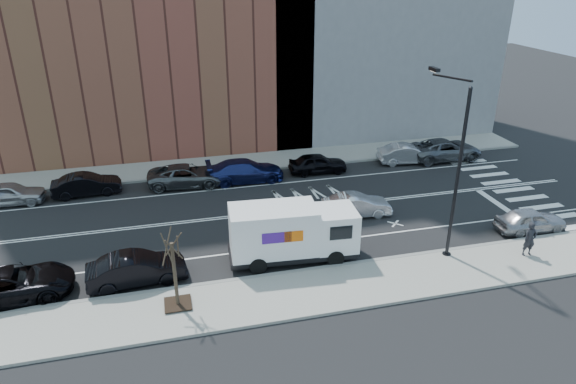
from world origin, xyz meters
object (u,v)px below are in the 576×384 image
far_parked_b (87,185)px  near_parked_front (530,220)px  far_parked_a (9,194)px  driving_sedan (356,205)px  fedex_van (292,232)px  pedestrian (530,239)px

far_parked_b → near_parked_front: far_parked_b is taller
far_parked_a → driving_sedan: size_ratio=1.02×
far_parked_b → near_parked_front: 27.81m
fedex_van → near_parked_front: bearing=2.4°
far_parked_a → pedestrian: (27.85, -13.81, 0.36)m
far_parked_a → near_parked_front: (29.90, -11.31, -0.04)m
far_parked_a → far_parked_b: 4.65m
fedex_van → far_parked_a: bearing=149.5°
far_parked_b → driving_sedan: 17.85m
far_parked_b → near_parked_front: bearing=-119.3°
fedex_van → pedestrian: 12.39m
driving_sedan → near_parked_front: (8.98, -4.32, 0.00)m
near_parked_front → far_parked_b: bearing=67.3°
fedex_van → driving_sedan: size_ratio=1.62×
fedex_van → driving_sedan: fedex_van is taller
far_parked_a → near_parked_front: 31.97m
fedex_van → near_parked_front: (14.08, -0.41, -0.90)m
driving_sedan → pedestrian: bearing=-129.7°
near_parked_front → far_parked_a: bearing=71.3°
pedestrian → far_parked_a: bearing=157.0°
driving_sedan → near_parked_front: same height
far_parked_b → driving_sedan: size_ratio=1.05×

